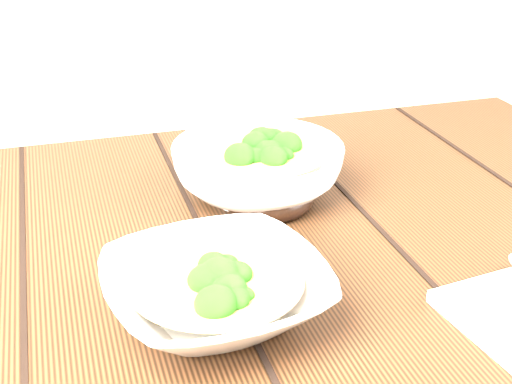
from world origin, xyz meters
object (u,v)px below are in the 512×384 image
Objects in this scene: soup_bowl_back at (258,168)px; trivet at (268,197)px; soup_bowl_front at (216,290)px; table at (234,344)px.

soup_bowl_back reaches higher than trivet.
soup_bowl_back is at bearing 92.62° from trivet.
soup_bowl_front is at bearing -115.44° from soup_bowl_back.
table is 0.18m from soup_bowl_front.
table is 5.21× the size of soup_bowl_front.
soup_bowl_back is at bearing 64.56° from soup_bowl_front.
trivet is at bearing -87.38° from soup_bowl_back.
table is 4.19× the size of soup_bowl_back.
trivet is at bearing 54.70° from table.
soup_bowl_back is at bearing 63.09° from table.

